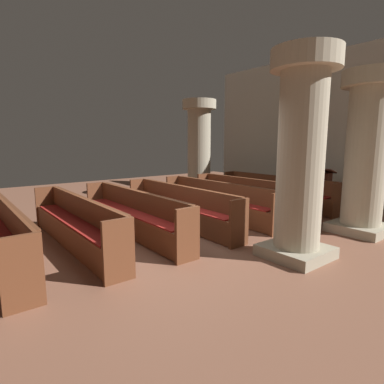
{
  "coord_description": "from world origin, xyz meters",
  "views": [
    {
      "loc": [
        4.65,
        -3.32,
        1.84
      ],
      "look_at": [
        -0.61,
        0.82,
        0.75
      ],
      "focal_mm": 29.32,
      "sensor_mm": 36.0,
      "label": 1
    }
  ],
  "objects_px": {
    "pew_row_2": "(217,199)",
    "hymn_book": "(294,177)",
    "pillar_aisle_side": "(366,151)",
    "pillar_far_side": "(199,147)",
    "pew_row_3": "(179,205)",
    "pillar_aisle_rear": "(301,153)",
    "kneeler_box_red": "(307,226)",
    "lectern": "(324,190)",
    "pew_row_5": "(74,221)",
    "pew_row_0": "(275,190)",
    "pew_row_6": "(0,232)",
    "pew_row_4": "(132,212)",
    "pew_row_1": "(248,194)"
  },
  "relations": [
    {
      "from": "pew_row_6",
      "to": "lectern",
      "type": "height_order",
      "value": "lectern"
    },
    {
      "from": "pew_row_5",
      "to": "pew_row_1",
      "type": "bearing_deg",
      "value": 90.0
    },
    {
      "from": "pew_row_4",
      "to": "kneeler_box_red",
      "type": "xyz_separation_m",
      "value": [
        2.06,
        2.84,
        -0.33
      ]
    },
    {
      "from": "lectern",
      "to": "hymn_book",
      "type": "bearing_deg",
      "value": -111.71
    },
    {
      "from": "pew_row_2",
      "to": "hymn_book",
      "type": "distance_m",
      "value": 2.53
    },
    {
      "from": "lectern",
      "to": "kneeler_box_red",
      "type": "distance_m",
      "value": 3.08
    },
    {
      "from": "pew_row_5",
      "to": "hymn_book",
      "type": "xyz_separation_m",
      "value": [
        0.47,
        5.83,
        0.41
      ]
    },
    {
      "from": "pew_row_2",
      "to": "pew_row_4",
      "type": "xyz_separation_m",
      "value": [
        0.0,
        -2.25,
        0.0
      ]
    },
    {
      "from": "pew_row_3",
      "to": "pillar_aisle_rear",
      "type": "xyz_separation_m",
      "value": [
        2.71,
        0.35,
        1.19
      ]
    },
    {
      "from": "lectern",
      "to": "pillar_aisle_rear",
      "type": "bearing_deg",
      "value": -65.98
    },
    {
      "from": "hymn_book",
      "to": "pillar_aisle_rear",
      "type": "bearing_deg",
      "value": -55.27
    },
    {
      "from": "pillar_aisle_side",
      "to": "pillar_aisle_rear",
      "type": "bearing_deg",
      "value": -90.0
    },
    {
      "from": "hymn_book",
      "to": "pew_row_5",
      "type": "bearing_deg",
      "value": -94.65
    },
    {
      "from": "pew_row_4",
      "to": "lectern",
      "type": "height_order",
      "value": "lectern"
    },
    {
      "from": "pillar_aisle_side",
      "to": "pillar_far_side",
      "type": "xyz_separation_m",
      "value": [
        -5.36,
        0.16,
        0.0
      ]
    },
    {
      "from": "pew_row_2",
      "to": "pillar_aisle_side",
      "type": "height_order",
      "value": "pillar_aisle_side"
    },
    {
      "from": "pew_row_0",
      "to": "pillar_aisle_side",
      "type": "xyz_separation_m",
      "value": [
        2.71,
        -0.79,
        1.19
      ]
    },
    {
      "from": "kneeler_box_red",
      "to": "pew_row_5",
      "type": "bearing_deg",
      "value": -117.48
    },
    {
      "from": "pew_row_3",
      "to": "pillar_aisle_side",
      "type": "bearing_deg",
      "value": 43.8
    },
    {
      "from": "pew_row_1",
      "to": "pew_row_4",
      "type": "height_order",
      "value": "same"
    },
    {
      "from": "pew_row_4",
      "to": "kneeler_box_red",
      "type": "relative_size",
      "value": 10.23
    },
    {
      "from": "pew_row_1",
      "to": "pew_row_5",
      "type": "xyz_separation_m",
      "value": [
        0.0,
        -4.51,
        0.0
      ]
    },
    {
      "from": "pew_row_4",
      "to": "pew_row_6",
      "type": "height_order",
      "value": "same"
    },
    {
      "from": "pew_row_4",
      "to": "lectern",
      "type": "distance_m",
      "value": 5.71
    },
    {
      "from": "pew_row_4",
      "to": "pew_row_6",
      "type": "xyz_separation_m",
      "value": [
        0.0,
        -2.25,
        0.0
      ]
    },
    {
      "from": "pew_row_3",
      "to": "pew_row_5",
      "type": "bearing_deg",
      "value": -90.0
    },
    {
      "from": "pillar_aisle_side",
      "to": "lectern",
      "type": "relative_size",
      "value": 2.92
    },
    {
      "from": "pew_row_0",
      "to": "lectern",
      "type": "height_order",
      "value": "lectern"
    },
    {
      "from": "pew_row_3",
      "to": "kneeler_box_red",
      "type": "bearing_deg",
      "value": 39.69
    },
    {
      "from": "pillar_aisle_side",
      "to": "pew_row_1",
      "type": "bearing_deg",
      "value": -172.8
    },
    {
      "from": "pew_row_2",
      "to": "pillar_aisle_rear",
      "type": "relative_size",
      "value": 1.16
    },
    {
      "from": "pillar_aisle_rear",
      "to": "kneeler_box_red",
      "type": "relative_size",
      "value": 8.82
    },
    {
      "from": "pew_row_5",
      "to": "pew_row_3",
      "type": "bearing_deg",
      "value": 90.0
    },
    {
      "from": "pew_row_5",
      "to": "pillar_far_side",
      "type": "bearing_deg",
      "value": 117.93
    },
    {
      "from": "pew_row_4",
      "to": "pillar_far_side",
      "type": "xyz_separation_m",
      "value": [
        -2.66,
        3.88,
        1.19
      ]
    },
    {
      "from": "pillar_far_side",
      "to": "hymn_book",
      "type": "bearing_deg",
      "value": 14.62
    },
    {
      "from": "pew_row_6",
      "to": "pillar_far_side",
      "type": "bearing_deg",
      "value": 113.4
    },
    {
      "from": "pillar_aisle_rear",
      "to": "lectern",
      "type": "xyz_separation_m",
      "value": [
        -1.86,
        4.17,
        -1.2
      ]
    },
    {
      "from": "lectern",
      "to": "kneeler_box_red",
      "type": "height_order",
      "value": "lectern"
    },
    {
      "from": "pillar_far_side",
      "to": "pillar_aisle_rear",
      "type": "bearing_deg",
      "value": -24.14
    },
    {
      "from": "pew_row_0",
      "to": "pew_row_6",
      "type": "distance_m",
      "value": 6.76
    },
    {
      "from": "pew_row_2",
      "to": "hymn_book",
      "type": "xyz_separation_m",
      "value": [
        0.47,
        2.45,
        0.41
      ]
    },
    {
      "from": "pew_row_2",
      "to": "pew_row_5",
      "type": "distance_m",
      "value": 3.38
    },
    {
      "from": "pew_row_1",
      "to": "pew_row_4",
      "type": "xyz_separation_m",
      "value": [
        0.0,
        -3.38,
        0.0
      ]
    },
    {
      "from": "pillar_aisle_rear",
      "to": "pillar_aisle_side",
      "type": "bearing_deg",
      "value": 90.0
    },
    {
      "from": "kneeler_box_red",
      "to": "lectern",
      "type": "bearing_deg",
      "value": 113.37
    },
    {
      "from": "lectern",
      "to": "hymn_book",
      "type": "height_order",
      "value": "lectern"
    },
    {
      "from": "pew_row_4",
      "to": "pew_row_6",
      "type": "distance_m",
      "value": 2.25
    },
    {
      "from": "pillar_aisle_side",
      "to": "lectern",
      "type": "height_order",
      "value": "pillar_aisle_side"
    },
    {
      "from": "pew_row_1",
      "to": "pew_row_6",
      "type": "xyz_separation_m",
      "value": [
        0.0,
        -5.63,
        0.0
      ]
    }
  ]
}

